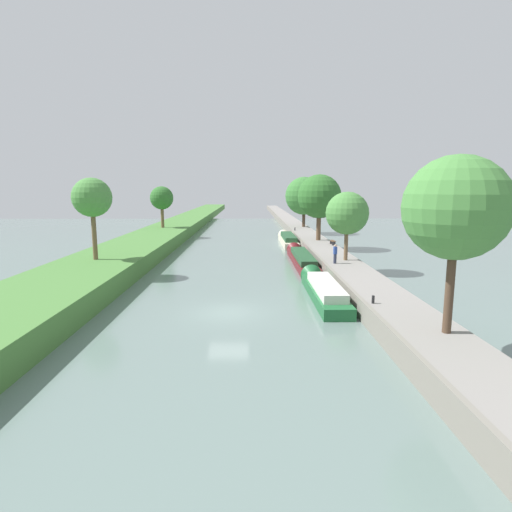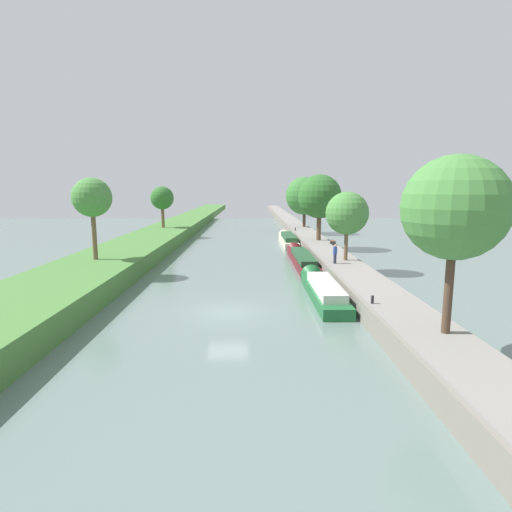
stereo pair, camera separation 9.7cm
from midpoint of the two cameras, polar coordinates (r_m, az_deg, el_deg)
ground_plane at (r=25.72m, az=-3.99°, el=-7.86°), size 160.00×160.00×0.00m
left_grassy_bank at (r=28.54m, az=-27.87°, el=-5.52°), size 7.03×260.00×1.63m
right_towpath at (r=26.82m, az=17.21°, el=-6.21°), size 3.34×260.00×1.20m
stone_quay at (r=26.31m, az=13.47°, el=-6.29°), size 0.25×260.00×1.25m
narrowboat_green at (r=29.77m, az=9.12°, el=-4.49°), size 1.89×11.34×1.82m
narrowboat_maroon at (r=42.67m, az=6.22°, el=-0.28°), size 1.83×14.49×1.75m
narrowboat_cream at (r=57.55m, az=4.35°, el=2.33°), size 1.85×13.25×1.86m
tree_rightbank_near at (r=19.66m, az=25.85°, el=5.98°), size 4.51×4.51×7.85m
tree_rightbank_midnear at (r=37.55m, az=12.44°, el=5.78°), size 3.80×3.80×6.12m
tree_rightbank_midfar at (r=51.66m, az=8.71°, el=8.13°), size 5.38×5.38×8.10m
tree_rightbank_far at (r=69.45m, az=6.64°, el=8.27°), size 6.27×6.27×8.29m
tree_leftbank_downstream at (r=37.11m, az=-21.86°, el=7.46°), size 3.26×3.26×6.86m
tree_leftbank_upstream at (r=64.77m, az=-12.98°, el=7.81°), size 3.51×3.51×6.28m
person_walking at (r=36.00m, az=10.84°, el=0.35°), size 0.34×0.34×1.66m
mooring_bollard_near at (r=24.18m, az=15.81°, el=-5.82°), size 0.16×0.16×0.45m
mooring_bollard_far at (r=63.51m, az=5.37°, el=3.75°), size 0.16×0.16×0.45m
park_bench at (r=48.03m, az=10.53°, el=1.96°), size 0.44×1.50×0.47m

